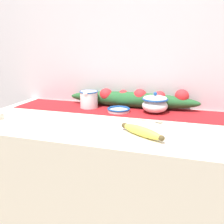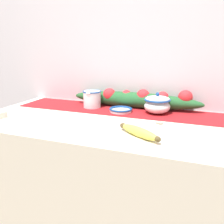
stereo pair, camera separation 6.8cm
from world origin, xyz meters
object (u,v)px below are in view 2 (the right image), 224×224
Objects in this scene: cream_pitcher at (92,98)px; sugar_bowl at (157,104)px; banana at (139,132)px; spoon at (157,122)px; small_dish at (121,110)px.

sugar_bowl reaches higher than cream_pitcher.
cream_pitcher is at bearing 135.68° from banana.
sugar_bowl is 0.67× the size of banana.
cream_pitcher reaches higher than spoon.
banana is (-0.00, -0.36, -0.03)m from sugar_bowl.
small_dish is 0.25m from spoon.
banana reaches higher than small_dish.
small_dish is 0.38m from banana.
spoon is (0.03, 0.20, -0.02)m from banana.
sugar_bowl reaches higher than small_dish.
banana is (0.37, -0.37, -0.04)m from cream_pitcher.
small_dish is 0.72× the size of spoon.
cream_pitcher is 0.52m from banana.
sugar_bowl reaches higher than spoon.
spoon is (0.22, -0.13, -0.01)m from small_dish.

